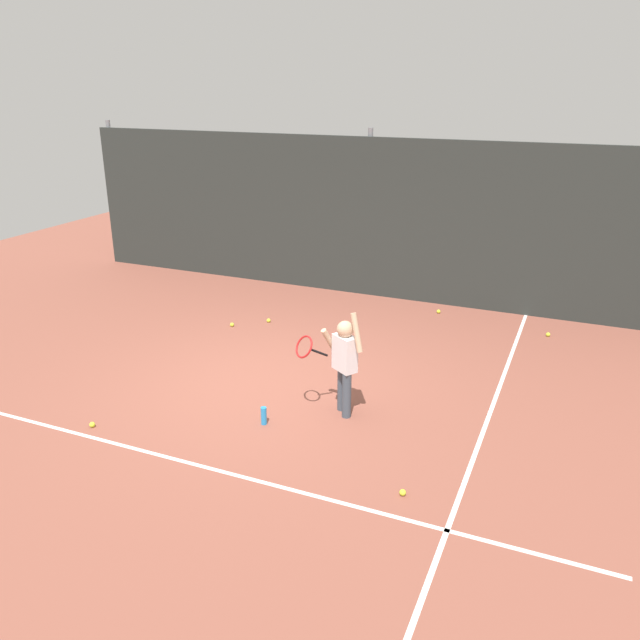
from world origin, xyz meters
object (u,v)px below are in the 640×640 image
water_bottle (264,416)px  tennis_ball_1 (548,335)px  tennis_player (343,359)px  tennis_ball_0 (269,320)px  tennis_ball_5 (403,493)px  tennis_ball_3 (439,311)px  tennis_ball_2 (232,325)px  tennis_ball_4 (347,356)px  tennis_ball_6 (92,425)px

water_bottle → tennis_ball_1: 5.12m
tennis_player → tennis_ball_1: (2.11, 3.62, -0.69)m
tennis_ball_0 → tennis_ball_5: bearing=-47.5°
tennis_ball_0 → tennis_ball_3: 2.98m
tennis_ball_2 → tennis_ball_4: same height
tennis_player → tennis_ball_2: size_ratio=20.46×
tennis_ball_4 → tennis_ball_5: 3.36m
tennis_ball_1 → tennis_ball_4: size_ratio=1.00×
tennis_ball_4 → tennis_ball_1: bearing=37.6°
tennis_ball_5 → tennis_ball_6: same height
tennis_ball_1 → tennis_ball_4: (-2.65, -2.04, 0.00)m
tennis_ball_1 → water_bottle: bearing=-124.1°
tennis_ball_1 → tennis_ball_2: size_ratio=1.00×
tennis_ball_3 → tennis_ball_0: bearing=-148.2°
tennis_ball_2 → tennis_ball_5: bearing=-40.5°
tennis_ball_1 → tennis_player: bearing=-120.2°
tennis_ball_6 → tennis_player: bearing=29.8°
tennis_ball_0 → tennis_ball_6: bearing=-94.4°
tennis_player → tennis_ball_4: size_ratio=20.46×
tennis_ball_1 → tennis_ball_4: 3.34m
tennis_player → tennis_ball_3: 4.07m
water_bottle → tennis_ball_6: size_ratio=3.33×
water_bottle → tennis_ball_3: (1.01, 4.62, -0.08)m
tennis_ball_5 → tennis_player: bearing=131.2°
tennis_player → tennis_ball_4: 1.81m
tennis_ball_3 → tennis_ball_5: 5.39m
tennis_ball_2 → tennis_ball_5: same height
tennis_ball_3 → tennis_ball_4: 2.54m
tennis_ball_0 → tennis_ball_3: (2.53, 1.57, 0.00)m
tennis_ball_2 → tennis_ball_6: size_ratio=1.00×
tennis_ball_3 → water_bottle: bearing=-102.3°
tennis_ball_2 → water_bottle: bearing=-52.9°
tennis_player → tennis_ball_0: bearing=165.7°
tennis_ball_2 → tennis_ball_6: bearing=-87.3°
tennis_ball_1 → tennis_ball_5: 5.03m
tennis_ball_0 → tennis_ball_6: same height
tennis_ball_0 → tennis_ball_2: size_ratio=1.00×
tennis_ball_4 → tennis_ball_2: bearing=168.8°
tennis_ball_3 → tennis_ball_1: bearing=-11.5°
tennis_ball_1 → tennis_ball_6: bearing=-132.6°
tennis_ball_3 → tennis_ball_5: bearing=-80.4°
tennis_player → tennis_ball_2: bearing=176.2°
tennis_player → tennis_ball_3: tennis_player is taller
tennis_player → tennis_ball_3: size_ratio=20.46×
tennis_player → tennis_ball_2: tennis_player is taller
tennis_ball_1 → tennis_ball_6: (-4.69, -5.10, 0.00)m
tennis_ball_3 → tennis_ball_4: size_ratio=1.00×
tennis_ball_3 → tennis_ball_6: (-2.83, -5.48, 0.00)m
water_bottle → tennis_ball_0: (-1.53, 3.05, -0.08)m
tennis_ball_5 → tennis_ball_3: bearing=99.6°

